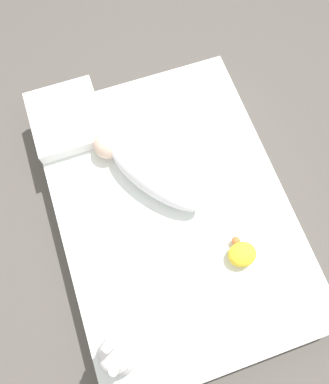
{
  "coord_description": "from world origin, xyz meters",
  "views": [
    {
      "loc": [
        -0.47,
        0.2,
        1.87
      ],
      "look_at": [
        0.07,
        0.02,
        0.24
      ],
      "focal_mm": 35.0,
      "sensor_mm": 36.0,
      "label": 1
    }
  ],
  "objects": [
    {
      "name": "ground_plane",
      "position": [
        0.0,
        0.0,
        0.0
      ],
      "size": [
        12.0,
        12.0,
        0.0
      ],
      "primitive_type": "plane",
      "color": "#514C47"
    },
    {
      "name": "bed_mattress",
      "position": [
        0.0,
        0.0,
        0.09
      ],
      "size": [
        1.47,
        1.06,
        0.19
      ],
      "color": "white",
      "rests_on": "ground_plane"
    },
    {
      "name": "swaddled_baby",
      "position": [
        0.18,
        0.06,
        0.26
      ],
      "size": [
        0.56,
        0.45,
        0.15
      ],
      "rotation": [
        0.0,
        0.0,
        0.61
      ],
      "color": "white",
      "rests_on": "bed_mattress"
    },
    {
      "name": "pillow",
      "position": [
        0.6,
        0.35,
        0.23
      ],
      "size": [
        0.38,
        0.35,
        0.07
      ],
      "color": "white",
      "rests_on": "bed_mattress"
    },
    {
      "name": "bunny_plush",
      "position": [
        -0.52,
        0.41,
        0.32
      ],
      "size": [
        0.17,
        0.17,
        0.36
      ],
      "color": "white",
      "rests_on": "bed_mattress"
    },
    {
      "name": "turtle_plush",
      "position": [
        -0.31,
        -0.21,
        0.23
      ],
      "size": [
        0.14,
        0.13,
        0.09
      ],
      "color": "yellow",
      "rests_on": "bed_mattress"
    }
  ]
}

